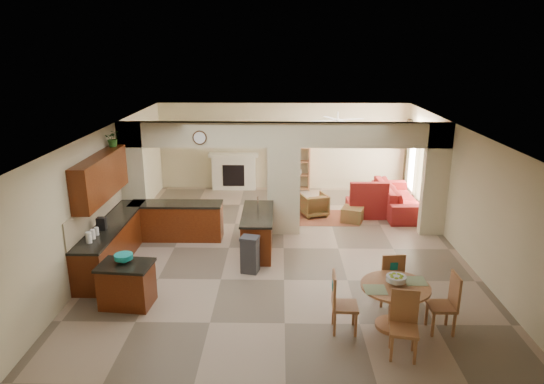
{
  "coord_description": "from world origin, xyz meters",
  "views": [
    {
      "loc": [
        -0.09,
        -10.45,
        4.54
      ],
      "look_at": [
        -0.28,
        0.3,
        1.28
      ],
      "focal_mm": 32.0,
      "sensor_mm": 36.0,
      "label": 1
    }
  ],
  "objects_px": {
    "dining_table": "(394,300)",
    "sofa": "(399,198)",
    "kitchen_island": "(127,284)",
    "armchair": "(314,205)"
  },
  "relations": [
    {
      "from": "dining_table",
      "to": "sofa",
      "type": "bearing_deg",
      "value": 76.14
    },
    {
      "from": "kitchen_island",
      "to": "armchair",
      "type": "relative_size",
      "value": 1.44
    },
    {
      "from": "dining_table",
      "to": "sofa",
      "type": "height_order",
      "value": "sofa"
    },
    {
      "from": "sofa",
      "to": "dining_table",
      "type": "bearing_deg",
      "value": 165.06
    },
    {
      "from": "kitchen_island",
      "to": "dining_table",
      "type": "height_order",
      "value": "kitchen_island"
    },
    {
      "from": "dining_table",
      "to": "armchair",
      "type": "height_order",
      "value": "dining_table"
    },
    {
      "from": "kitchen_island",
      "to": "sofa",
      "type": "xyz_separation_m",
      "value": [
        6.15,
        5.38,
        -0.02
      ]
    },
    {
      "from": "armchair",
      "to": "kitchen_island",
      "type": "bearing_deg",
      "value": 35.07
    },
    {
      "from": "dining_table",
      "to": "armchair",
      "type": "relative_size",
      "value": 1.64
    },
    {
      "from": "dining_table",
      "to": "kitchen_island",
      "type": "bearing_deg",
      "value": 172.01
    }
  ]
}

